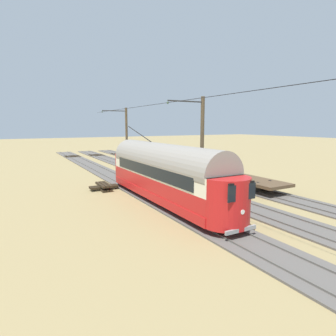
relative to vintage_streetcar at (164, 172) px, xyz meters
name	(u,v)px	position (x,y,z in m)	size (l,w,h in m)	color
ground_plane	(187,187)	(-4.28, -3.51, -2.25)	(220.00, 220.00, 0.00)	#937F51
track_streetcar_siding	(221,181)	(-8.56, -3.83, -2.20)	(2.80, 80.00, 0.18)	#56514C
track_adjacent_siding	(185,186)	(-4.28, -3.83, -2.20)	(2.80, 80.00, 0.18)	#56514C
track_third_siding	(143,191)	(0.00, -3.83, -2.20)	(2.80, 80.00, 0.18)	#56514C
vintage_streetcar	(164,172)	(0.00, 0.00, 0.00)	(2.65, 16.02, 5.33)	red
flatcar_adjacent	(226,174)	(-8.56, -3.15, -1.39)	(2.80, 12.96, 1.60)	brown
flatcar_far_siding	(183,177)	(-4.28, -4.16, -1.39)	(2.80, 12.81, 1.60)	brown
catenary_pole_foreground	(126,138)	(-2.83, -14.94, 1.75)	(3.14, 0.28, 7.65)	#4C3D28
catenary_pole_mid_near	(201,147)	(-2.83, 0.58, 1.75)	(3.14, 0.28, 7.65)	#4C3D28
overhead_wire_run	(163,103)	(-0.07, -0.21, 4.86)	(2.94, 35.03, 0.18)	black
spare_tie_stack	(104,187)	(2.65, -6.16, -1.98)	(2.40, 2.40, 0.54)	#2D2316
track_end_bumper	(131,165)	(-4.28, -17.20, -1.85)	(1.80, 0.60, 0.80)	#B2A519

